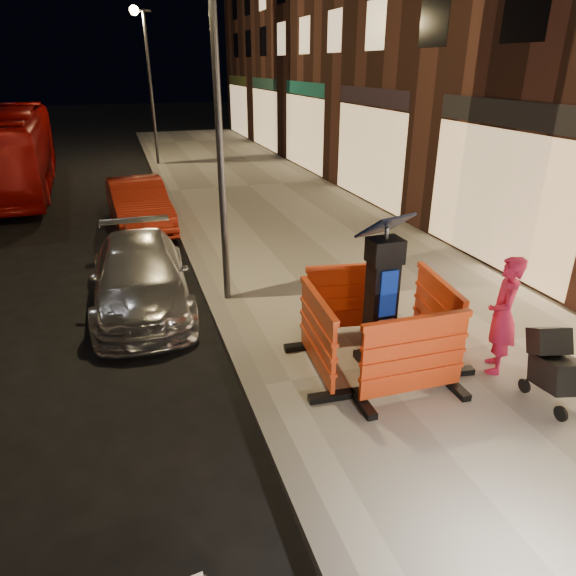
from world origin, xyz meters
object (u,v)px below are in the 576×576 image
object	(u,v)px
barrier_kerbside	(317,335)
bus_doubledecker	(18,190)
barrier_front	(414,359)
barrier_bldgside	(437,316)
man	(503,315)
car_silver	(144,306)
stroller	(559,370)
barrier_back	(352,299)
parking_kiosk	(382,296)
car_red	(141,228)

from	to	relation	value
barrier_kerbside	bus_doubledecker	size ratio (longest dim) A/B	0.15
barrier_front	barrier_kerbside	xyz separation A→B (m)	(-0.95, 0.95, 0.00)
barrier_bldgside	man	bearing A→B (deg)	-133.24
car_silver	stroller	bearing A→B (deg)	-44.28
man	stroller	xyz separation A→B (m)	(0.20, -0.90, -0.37)
barrier_back	bus_doubledecker	size ratio (longest dim) A/B	0.15
barrier_bldgside	stroller	distance (m)	1.78
barrier_front	bus_doubledecker	distance (m)	17.13
man	stroller	world-z (taller)	man
parking_kiosk	barrier_front	world-z (taller)	parking_kiosk
man	barrier_bldgside	bearing A→B (deg)	-106.98
barrier_front	car_red	world-z (taller)	barrier_front
car_red	stroller	xyz separation A→B (m)	(4.62, -10.16, 0.64)
barrier_back	car_red	bearing A→B (deg)	119.98
car_silver	man	world-z (taller)	man
car_red	bus_doubledecker	world-z (taller)	bus_doubledecker
parking_kiosk	stroller	size ratio (longest dim) A/B	2.19
car_red	bus_doubledecker	bearing A→B (deg)	118.19
parking_kiosk	man	world-z (taller)	parking_kiosk
parking_kiosk	man	xyz separation A→B (m)	(1.51, -0.70, -0.20)
barrier_back	bus_doubledecker	distance (m)	15.41
barrier_bldgside	man	size ratio (longest dim) A/B	0.89
barrier_back	stroller	bearing A→B (deg)	-47.07
parking_kiosk	barrier_kerbside	xyz separation A→B (m)	(-0.95, 0.00, -0.47)
barrier_front	car_red	bearing A→B (deg)	108.07
barrier_kerbside	bus_doubledecker	distance (m)	15.88
barrier_front	bus_doubledecker	xyz separation A→B (m)	(-6.89, 15.66, -0.74)
parking_kiosk	barrier_back	world-z (taller)	parking_kiosk
man	barrier_back	bearing A→B (deg)	-103.20
bus_doubledecker	stroller	bearing A→B (deg)	-65.30
stroller	barrier_front	bearing A→B (deg)	173.47
barrier_back	barrier_kerbside	world-z (taller)	same
barrier_front	barrier_bldgside	xyz separation A→B (m)	(0.95, 0.95, 0.00)
car_red	man	bearing A→B (deg)	-69.23
bus_doubledecker	parking_kiosk	bearing A→B (deg)	-68.00
parking_kiosk	car_red	distance (m)	9.12
parking_kiosk	barrier_back	xyz separation A→B (m)	(0.00, 0.95, -0.47)
barrier_back	barrier_bldgside	size ratio (longest dim) A/B	1.00
parking_kiosk	barrier_bldgside	world-z (taller)	parking_kiosk
parking_kiosk	stroller	distance (m)	2.42
barrier_front	man	xyz separation A→B (m)	(1.51, 0.25, 0.27)
barrier_kerbside	bus_doubledecker	bearing A→B (deg)	26.06
car_silver	car_red	distance (m)	5.22
stroller	car_red	bearing A→B (deg)	128.78
barrier_front	car_silver	size ratio (longest dim) A/B	0.36
barrier_kerbside	barrier_front	bearing A→B (deg)	-130.93
barrier_back	man	bearing A→B (deg)	-38.46
barrier_bldgside	car_red	size ratio (longest dim) A/B	0.38
barrier_kerbside	barrier_bldgside	distance (m)	1.90
stroller	barrier_bldgside	bearing A→B (deg)	129.78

